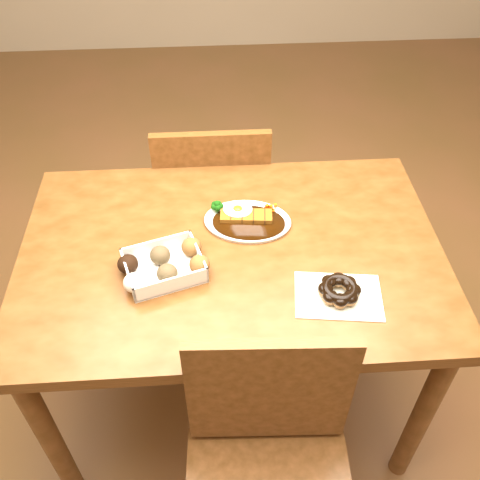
{
  "coord_description": "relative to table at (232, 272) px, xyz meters",
  "views": [
    {
      "loc": [
        -0.05,
        -1.07,
        1.83
      ],
      "look_at": [
        0.02,
        -0.03,
        0.81
      ],
      "focal_mm": 40.0,
      "sensor_mm": 36.0,
      "label": 1
    }
  ],
  "objects": [
    {
      "name": "ground",
      "position": [
        0.0,
        0.0,
        -0.65
      ],
      "size": [
        6.0,
        6.0,
        0.0
      ],
      "primitive_type": "plane",
      "color": "brown",
      "rests_on": "ground"
    },
    {
      "name": "katsu_curry_plate",
      "position": [
        0.05,
        0.11,
        0.11
      ],
      "size": [
        0.28,
        0.22,
        0.05
      ],
      "rotation": [
        0.0,
        0.0,
        -0.16
      ],
      "color": "white",
      "rests_on": "table"
    },
    {
      "name": "chair_near",
      "position": [
        0.06,
        -0.53,
        -0.17
      ],
      "size": [
        0.44,
        0.44,
        0.87
      ],
      "rotation": [
        0.0,
        0.0,
        -0.05
      ],
      "color": "#492A0E",
      "rests_on": "ground"
    },
    {
      "name": "table",
      "position": [
        0.0,
        0.0,
        0.0
      ],
      "size": [
        1.2,
        0.8,
        0.75
      ],
      "color": "#492A0E",
      "rests_on": "ground"
    },
    {
      "name": "chair_far",
      "position": [
        -0.04,
        0.53,
        -0.17
      ],
      "size": [
        0.42,
        0.42,
        0.87
      ],
      "rotation": [
        0.0,
        0.0,
        3.14
      ],
      "color": "#492A0E",
      "rests_on": "ground"
    },
    {
      "name": "donut_box",
      "position": [
        -0.19,
        -0.08,
        0.13
      ],
      "size": [
        0.25,
        0.21,
        0.06
      ],
      "rotation": [
        0.0,
        0.0,
        0.3
      ],
      "color": "white",
      "rests_on": "table"
    },
    {
      "name": "pon_de_ring",
      "position": [
        0.27,
        -0.19,
        0.12
      ],
      "size": [
        0.24,
        0.18,
        0.04
      ],
      "rotation": [
        0.0,
        0.0,
        -0.13
      ],
      "color": "silver",
      "rests_on": "table"
    }
  ]
}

